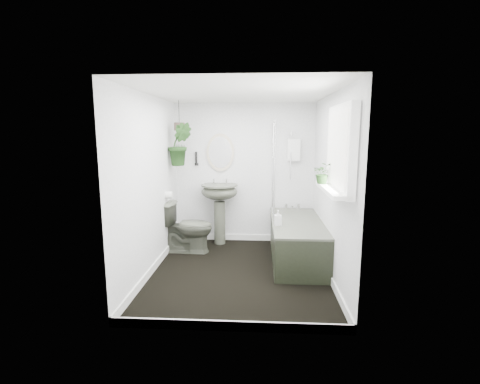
{
  "coord_description": "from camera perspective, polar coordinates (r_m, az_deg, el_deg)",
  "views": [
    {
      "loc": [
        0.26,
        -4.35,
        1.82
      ],
      "look_at": [
        0.0,
        0.15,
        1.05
      ],
      "focal_mm": 26.0,
      "sensor_mm": 36.0,
      "label": 1
    }
  ],
  "objects": [
    {
      "name": "bathtub",
      "position": [
        5.11,
        9.31,
        -7.85
      ],
      "size": [
        0.72,
        1.72,
        0.58
      ],
      "primitive_type": null,
      "color": "#474B3E",
      "rests_on": "floor"
    },
    {
      "name": "hanging_plant",
      "position": [
        5.44,
        -9.84,
        7.72
      ],
      "size": [
        0.41,
        0.35,
        0.66
      ],
      "primitive_type": "imported",
      "rotation": [
        0.0,
        0.0,
        0.18
      ],
      "color": "black",
      "rests_on": "ceiling"
    },
    {
      "name": "toilet_roll_holder",
      "position": [
        5.31,
        -11.58,
        -0.48
      ],
      "size": [
        0.11,
        0.11,
        0.11
      ],
      "primitive_type": "cylinder",
      "rotation": [
        0.0,
        1.57,
        0.0
      ],
      "color": "white",
      "rests_on": "wall_left"
    },
    {
      "name": "wall_right",
      "position": [
        4.49,
        14.83,
        0.79
      ],
      "size": [
        0.02,
        2.8,
        2.3
      ],
      "primitive_type": "cube",
      "color": "white",
      "rests_on": "ground"
    },
    {
      "name": "window_sill",
      "position": [
        3.77,
        14.88,
        0.37
      ],
      "size": [
        0.18,
        1.0,
        0.04
      ],
      "primitive_type": "cube",
      "color": "white",
      "rests_on": "wall_right"
    },
    {
      "name": "wall_front",
      "position": [
        3.03,
        -1.72,
        -3.11
      ],
      "size": [
        2.3,
        0.02,
        2.3
      ],
      "primitive_type": "cube",
      "color": "white",
      "rests_on": "ground"
    },
    {
      "name": "wall_back",
      "position": [
        5.8,
        0.73,
        3.07
      ],
      "size": [
        2.3,
        0.02,
        2.3
      ],
      "primitive_type": "cube",
      "color": "white",
      "rests_on": "ground"
    },
    {
      "name": "floor",
      "position": [
        4.73,
        -0.11,
        -13.09
      ],
      "size": [
        2.3,
        2.8,
        0.02
      ],
      "primitive_type": "cube",
      "color": "black",
      "rests_on": "ground"
    },
    {
      "name": "wall_sconce",
      "position": [
        5.82,
        -7.19,
        5.49
      ],
      "size": [
        0.04,
        0.04,
        0.22
      ],
      "primitive_type": "cylinder",
      "color": "black",
      "rests_on": "wall_back"
    },
    {
      "name": "toilet",
      "position": [
        5.44,
        -8.63,
        -5.65
      ],
      "size": [
        0.79,
        0.47,
        0.78
      ],
      "primitive_type": "imported",
      "rotation": [
        0.0,
        0.0,
        1.53
      ],
      "color": "#474B3E",
      "rests_on": "floor"
    },
    {
      "name": "sill_plant",
      "position": [
        4.04,
        13.44,
        3.04
      ],
      "size": [
        0.23,
        0.2,
        0.24
      ],
      "primitive_type": "imported",
      "rotation": [
        0.0,
        0.0,
        -0.08
      ],
      "color": "black",
      "rests_on": "window_sill"
    },
    {
      "name": "pedestal_sink",
      "position": [
        5.74,
        -3.36,
        -3.61
      ],
      "size": [
        0.63,
        0.56,
        1.0
      ],
      "primitive_type": null,
      "rotation": [
        0.0,
        0.0,
        -0.1
      ],
      "color": "#474B3E",
      "rests_on": "floor"
    },
    {
      "name": "hanging_pot",
      "position": [
        5.44,
        -9.92,
        10.54
      ],
      "size": [
        0.16,
        0.16,
        0.12
      ],
      "primitive_type": "cylinder",
      "color": "#46362E",
      "rests_on": "ceiling"
    },
    {
      "name": "bath_screen",
      "position": [
        5.37,
        5.55,
        3.88
      ],
      "size": [
        0.04,
        0.72,
        1.4
      ],
      "primitive_type": null,
      "color": "silver",
      "rests_on": "bathtub"
    },
    {
      "name": "oval_mirror",
      "position": [
        5.77,
        -3.25,
        6.5
      ],
      "size": [
        0.46,
        0.03,
        0.62
      ],
      "primitive_type": "ellipsoid",
      "color": "beige",
      "rests_on": "wall_back"
    },
    {
      "name": "shower_box",
      "position": [
        5.72,
        8.79,
        6.88
      ],
      "size": [
        0.2,
        0.1,
        0.35
      ],
      "primitive_type": "cube",
      "color": "white",
      "rests_on": "wall_back"
    },
    {
      "name": "ceiling",
      "position": [
        4.38,
        -0.12,
        16.11
      ],
      "size": [
        2.3,
        2.8,
        0.02
      ],
      "primitive_type": "cube",
      "color": "white",
      "rests_on": "ground"
    },
    {
      "name": "window_recess",
      "position": [
        3.75,
        16.21,
        6.71
      ],
      "size": [
        0.08,
        1.0,
        0.9
      ],
      "primitive_type": "cube",
      "color": "white",
      "rests_on": "wall_right"
    },
    {
      "name": "wall_left",
      "position": [
        4.62,
        -14.62,
        1.05
      ],
      "size": [
        0.02,
        2.8,
        2.3
      ],
      "primitive_type": "cube",
      "color": "white",
      "rests_on": "ground"
    },
    {
      "name": "skirting",
      "position": [
        4.7,
        -0.11,
        -12.41
      ],
      "size": [
        2.3,
        2.8,
        0.1
      ],
      "primitive_type": "cube",
      "color": "white",
      "rests_on": "floor"
    },
    {
      "name": "window_blinds",
      "position": [
        3.74,
        15.53,
        6.73
      ],
      "size": [
        0.01,
        0.86,
        0.76
      ],
      "primitive_type": "cube",
      "color": "white",
      "rests_on": "wall_right"
    },
    {
      "name": "soap_bottle",
      "position": [
        4.75,
        6.24,
        -4.2
      ],
      "size": [
        0.1,
        0.1,
        0.21
      ],
      "primitive_type": "imported",
      "rotation": [
        0.0,
        0.0,
        0.06
      ],
      "color": "black",
      "rests_on": "bathtub"
    }
  ]
}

